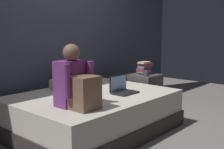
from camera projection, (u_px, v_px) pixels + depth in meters
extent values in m
plane|color=gray|center=(121.00, 132.00, 3.59)|extent=(8.00, 8.00, 0.00)
cube|color=#383D4C|center=(59.00, 25.00, 4.16)|extent=(5.60, 0.10, 2.70)
cube|color=#332D2B|center=(93.00, 123.00, 3.62)|extent=(2.00, 1.50, 0.19)
cube|color=beige|center=(93.00, 105.00, 3.58)|extent=(1.96, 1.46, 0.29)
cube|color=#474442|center=(144.00, 91.00, 4.63)|extent=(0.44, 0.44, 0.56)
sphere|color=gray|center=(156.00, 86.00, 4.47)|extent=(0.04, 0.04, 0.04)
cube|color=#75337A|center=(70.00, 83.00, 2.97)|extent=(0.30, 0.20, 0.48)
sphere|color=brown|center=(71.00, 53.00, 2.90)|extent=(0.18, 0.18, 0.18)
cube|color=brown|center=(85.00, 93.00, 2.84)|extent=(0.26, 0.24, 0.34)
cylinder|color=#75337A|center=(67.00, 81.00, 2.75)|extent=(0.07, 0.07, 0.34)
cylinder|color=#75337A|center=(90.00, 77.00, 2.99)|extent=(0.07, 0.07, 0.34)
cube|color=black|center=(125.00, 93.00, 3.57)|extent=(0.32, 0.22, 0.02)
cube|color=black|center=(118.00, 83.00, 3.62)|extent=(0.32, 0.01, 0.20)
cube|color=#8CB2EA|center=(118.00, 83.00, 3.62)|extent=(0.29, 0.00, 0.18)
cube|color=silver|center=(74.00, 83.00, 3.90)|extent=(0.56, 0.36, 0.13)
cube|color=#284C84|center=(145.00, 73.00, 4.62)|extent=(0.21, 0.13, 0.03)
cube|color=beige|center=(144.00, 72.00, 4.61)|extent=(0.20, 0.14, 0.03)
cube|color=#9E2D28|center=(143.00, 70.00, 4.61)|extent=(0.22, 0.15, 0.03)
cube|color=#703D84|center=(144.00, 68.00, 4.61)|extent=(0.22, 0.13, 0.03)
cube|color=teal|center=(145.00, 66.00, 4.61)|extent=(0.21, 0.13, 0.03)
cube|color=#9E2D28|center=(145.00, 64.00, 4.60)|extent=(0.21, 0.16, 0.04)
cube|color=beige|center=(144.00, 63.00, 4.58)|extent=(0.20, 0.12, 0.03)
cylinder|color=#3D3D42|center=(146.00, 73.00, 4.40)|extent=(0.08, 0.08, 0.09)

